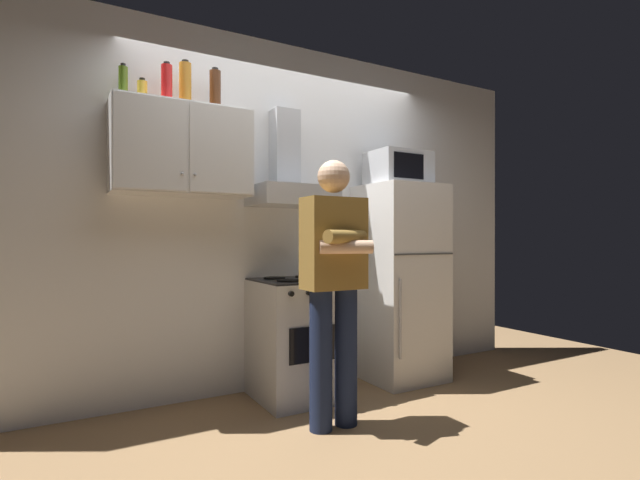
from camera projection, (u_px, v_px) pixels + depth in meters
ground_plane at (320, 407)px, 3.22m from camera, size 7.00×7.00×0.00m
back_wall_tiled at (283, 215)px, 3.74m from camera, size 4.80×0.10×2.70m
upper_cabinet at (182, 151)px, 3.13m from camera, size 0.90×0.37×0.60m
stove_oven at (297, 338)px, 3.41m from camera, size 0.60×0.62×0.87m
range_hood at (290, 181)px, 3.52m from camera, size 0.60×0.44×0.75m
refrigerator at (400, 282)px, 3.88m from camera, size 0.60×0.62×1.60m
microwave at (398, 169)px, 3.89m from camera, size 0.48×0.37×0.28m
person_standing at (334, 281)px, 2.86m from camera, size 0.38×0.33×1.64m
cooking_pot at (321, 269)px, 3.37m from camera, size 0.29×0.19×0.13m
bottle_soda_red at (167, 83)px, 3.05m from camera, size 0.07×0.07×0.26m
bottle_rum_dark at (215, 90)px, 3.24m from camera, size 0.08×0.08×0.30m
bottle_olive_oil at (123, 82)px, 2.98m from camera, size 0.06×0.06×0.23m
bottle_spice_jar at (142, 91)px, 3.04m from camera, size 0.06×0.06×0.15m
bottle_liquor_amber at (185, 85)px, 3.16m from camera, size 0.08×0.08×0.32m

